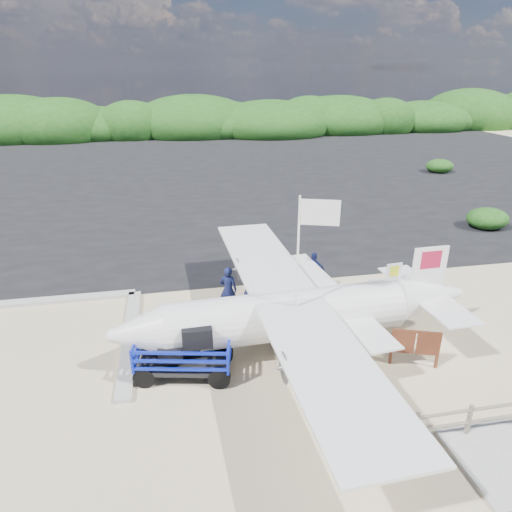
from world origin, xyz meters
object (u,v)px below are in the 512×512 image
Objects in this scene: signboard at (412,365)px; aircraft_small at (128,177)px; crew_b at (249,299)px; crew_a at (228,290)px; crew_c at (314,272)px; flagpole at (294,365)px; baggage_cart at (186,374)px; aircraft_large at (352,184)px.

aircraft_small reaches higher than signboard.
aircraft_small is at bearing -69.08° from crew_b.
crew_a is 0.98× the size of crew_b.
crew_b reaches higher than crew_c.
flagpole is at bearing 115.16° from crew_b.
crew_c is (5.72, 4.76, 0.91)m from baggage_cart.
aircraft_large is (14.95, 23.07, 0.00)m from baggage_cart.
aircraft_large is at bearing 69.16° from baggage_cart.
crew_b is 3.75m from crew_c.
crew_b reaches higher than crew_a.
baggage_cart is at bearing 54.90° from crew_b.
aircraft_small reaches higher than baggage_cart.
crew_c reaches higher than baggage_cart.
crew_a is 26.14m from aircraft_small.
crew_b is (0.66, -1.00, 0.02)m from crew_a.
flagpole is 2.92× the size of crew_b.
crew_a is 3.96m from crew_c.
flagpole is at bearing -170.27° from signboard.
baggage_cart is 0.56× the size of flagpole.
flagpole reaches higher than baggage_cart.
baggage_cart is 0.22× the size of aircraft_large.
flagpole is at bearing 8.30° from baggage_cart.
signboard is at bearing 4.62° from baggage_cart.
crew_b is 0.13× the size of aircraft_large.
crew_a is 1.20m from crew_b.
crew_a is 0.31× the size of aircraft_small.
aircraft_large is (11.46, 23.30, 0.00)m from flagpole.
baggage_cart is 3.50m from flagpole.
signboard is 0.85× the size of crew_a.
flagpole reaches higher than crew_c.
aircraft_small is (-6.18, 26.54, -0.98)m from crew_b.
crew_b is 0.31× the size of aircraft_small.
aircraft_small is (-3.62, 29.29, 0.00)m from baggage_cart.
baggage_cart is 7.37m from signboard.
crew_c is 20.52m from aircraft_large.
crew_b is at bearing 53.97° from crew_c.
aircraft_large reaches higher than crew_a.
crew_c is 26.26m from aircraft_small.
baggage_cart is 1.96× the size of signboard.
aircraft_small is at bearing 103.53° from flagpole.
aircraft_large is 19.58m from aircraft_small.
flagpole is 0.91× the size of aircraft_small.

